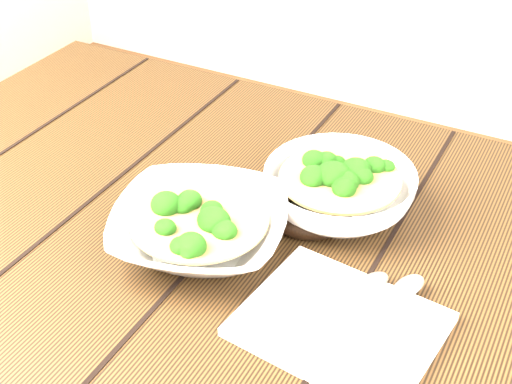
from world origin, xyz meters
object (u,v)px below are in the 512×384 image
Objects in this scene: table at (239,302)px; napkin at (340,324)px; soup_bowl_front at (200,227)px; soup_bowl_back at (339,190)px; trivet at (309,209)px.

napkin is (0.18, -0.09, 0.13)m from table.
soup_bowl_front is 1.08× the size of soup_bowl_back.
soup_bowl_back reaches higher than table.
table is 0.21m from soup_bowl_back.
trivet is 0.20m from napkin.
soup_bowl_front is at bearing -130.21° from trivet.
soup_bowl_front is at bearing -129.19° from table.
soup_bowl_back is 2.18× the size of trivet.
soup_bowl_back reaches higher than trivet.
table is 0.17m from trivet.
trivet is 0.56× the size of napkin.
trivet reaches higher than table.
soup_bowl_front is at bearing -130.25° from soup_bowl_back.
soup_bowl_back is 1.22× the size of napkin.
napkin is at bearing -26.88° from table.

